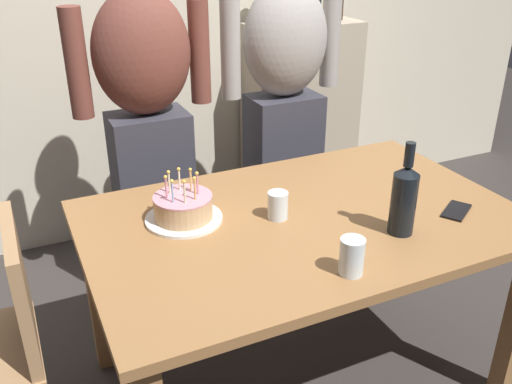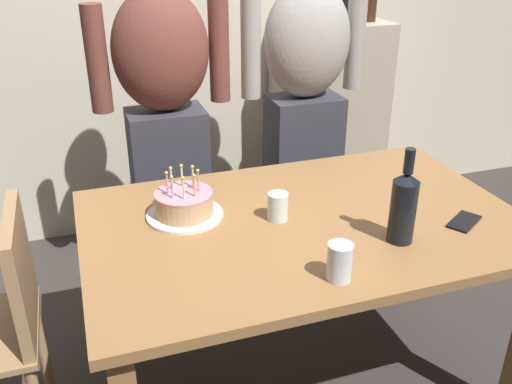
{
  "view_description": "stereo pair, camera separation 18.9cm",
  "coord_description": "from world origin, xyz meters",
  "px_view_note": "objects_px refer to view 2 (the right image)",
  "views": [
    {
      "loc": [
        -0.87,
        -1.48,
        1.67
      ],
      "look_at": [
        -0.15,
        0.06,
        0.84
      ],
      "focal_mm": 39.13,
      "sensor_mm": 36.0,
      "label": 1
    },
    {
      "loc": [
        -0.7,
        -1.55,
        1.67
      ],
      "look_at": [
        -0.15,
        0.06,
        0.84
      ],
      "focal_mm": 39.13,
      "sensor_mm": 36.0,
      "label": 2
    }
  ],
  "objects_px": {
    "water_glass_far": "(278,206)",
    "wine_bottle": "(404,205)",
    "water_glass_near": "(340,262)",
    "cell_phone": "(464,222)",
    "person_man_bearded": "(166,120)",
    "birthday_cake": "(184,205)",
    "person_woman_cardigan": "(305,106)"
  },
  "relations": [
    {
      "from": "cell_phone",
      "to": "person_man_bearded",
      "type": "bearing_deg",
      "value": 97.48
    },
    {
      "from": "person_man_bearded",
      "to": "water_glass_far",
      "type": "bearing_deg",
      "value": 106.91
    },
    {
      "from": "birthday_cake",
      "to": "wine_bottle",
      "type": "height_order",
      "value": "wine_bottle"
    },
    {
      "from": "person_woman_cardigan",
      "to": "water_glass_near",
      "type": "bearing_deg",
      "value": 71.58
    },
    {
      "from": "water_glass_far",
      "to": "wine_bottle",
      "type": "distance_m",
      "value": 0.42
    },
    {
      "from": "person_man_bearded",
      "to": "birthday_cake",
      "type": "bearing_deg",
      "value": 84.52
    },
    {
      "from": "birthday_cake",
      "to": "cell_phone",
      "type": "xyz_separation_m",
      "value": [
        0.89,
        -0.35,
        -0.04
      ]
    },
    {
      "from": "birthday_cake",
      "to": "wine_bottle",
      "type": "bearing_deg",
      "value": -31.34
    },
    {
      "from": "birthday_cake",
      "to": "person_woman_cardigan",
      "type": "xyz_separation_m",
      "value": [
        0.73,
        0.66,
        0.09
      ]
    },
    {
      "from": "birthday_cake",
      "to": "water_glass_far",
      "type": "height_order",
      "value": "birthday_cake"
    },
    {
      "from": "person_man_bearded",
      "to": "person_woman_cardigan",
      "type": "relative_size",
      "value": 1.0
    },
    {
      "from": "birthday_cake",
      "to": "person_woman_cardigan",
      "type": "height_order",
      "value": "person_woman_cardigan"
    },
    {
      "from": "water_glass_near",
      "to": "person_woman_cardigan",
      "type": "distance_m",
      "value": 1.23
    },
    {
      "from": "birthday_cake",
      "to": "person_man_bearded",
      "type": "height_order",
      "value": "person_man_bearded"
    },
    {
      "from": "water_glass_far",
      "to": "water_glass_near",
      "type": "bearing_deg",
      "value": -84.18
    },
    {
      "from": "wine_bottle",
      "to": "person_man_bearded",
      "type": "relative_size",
      "value": 0.19
    },
    {
      "from": "birthday_cake",
      "to": "person_woman_cardigan",
      "type": "bearing_deg",
      "value": 42.09
    },
    {
      "from": "water_glass_far",
      "to": "cell_phone",
      "type": "height_order",
      "value": "water_glass_far"
    },
    {
      "from": "wine_bottle",
      "to": "person_man_bearded",
      "type": "height_order",
      "value": "person_man_bearded"
    },
    {
      "from": "water_glass_near",
      "to": "person_man_bearded",
      "type": "xyz_separation_m",
      "value": [
        -0.28,
        1.17,
        0.08
      ]
    },
    {
      "from": "person_man_bearded",
      "to": "person_woman_cardigan",
      "type": "distance_m",
      "value": 0.67
    },
    {
      "from": "water_glass_near",
      "to": "cell_phone",
      "type": "distance_m",
      "value": 0.58
    },
    {
      "from": "cell_phone",
      "to": "birthday_cake",
      "type": "bearing_deg",
      "value": 126.66
    },
    {
      "from": "wine_bottle",
      "to": "person_man_bearded",
      "type": "distance_m",
      "value": 1.18
    },
    {
      "from": "birthday_cake",
      "to": "person_woman_cardigan",
      "type": "distance_m",
      "value": 0.99
    },
    {
      "from": "person_woman_cardigan",
      "to": "birthday_cake",
      "type": "bearing_deg",
      "value": 42.09
    },
    {
      "from": "water_glass_near",
      "to": "water_glass_far",
      "type": "height_order",
      "value": "water_glass_near"
    },
    {
      "from": "wine_bottle",
      "to": "person_man_bearded",
      "type": "bearing_deg",
      "value": 118.3
    },
    {
      "from": "water_glass_near",
      "to": "person_man_bearded",
      "type": "height_order",
      "value": "person_man_bearded"
    },
    {
      "from": "person_man_bearded",
      "to": "water_glass_near",
      "type": "bearing_deg",
      "value": 103.31
    },
    {
      "from": "person_man_bearded",
      "to": "wine_bottle",
      "type": "bearing_deg",
      "value": 118.3
    },
    {
      "from": "wine_bottle",
      "to": "person_woman_cardigan",
      "type": "bearing_deg",
      "value": 84.08
    }
  ]
}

